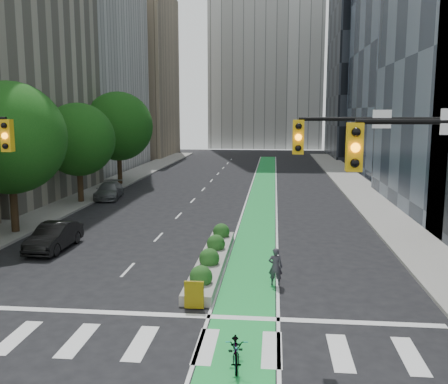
% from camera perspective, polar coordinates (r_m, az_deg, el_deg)
% --- Properties ---
extents(ground, '(160.00, 160.00, 0.00)m').
position_cam_1_polar(ground, '(17.05, -8.55, -15.26)').
color(ground, black).
rests_on(ground, ground).
extents(sidewalk_left, '(3.60, 90.00, 0.15)m').
position_cam_1_polar(sidewalk_left, '(43.58, -15.53, -0.42)').
color(sidewalk_left, gray).
rests_on(sidewalk_left, ground).
extents(sidewalk_right, '(3.60, 90.00, 0.15)m').
position_cam_1_polar(sidewalk_right, '(41.37, 16.59, -0.95)').
color(sidewalk_right, gray).
rests_on(sidewalk_right, ground).
extents(bike_lane_paint, '(2.20, 70.00, 0.01)m').
position_cam_1_polar(bike_lane_paint, '(45.58, 4.48, 0.21)').
color(bike_lane_paint, green).
rests_on(bike_lane_paint, ground).
extents(building_tan_far, '(14.00, 16.00, 26.00)m').
position_cam_1_polar(building_tan_far, '(84.72, -10.96, 12.95)').
color(building_tan_far, tan).
rests_on(building_tan_far, ground).
extents(building_dark_end, '(14.00, 18.00, 28.00)m').
position_cam_1_polar(building_dark_end, '(84.85, 17.12, 13.39)').
color(building_dark_end, black).
rests_on(building_dark_end, ground).
extents(tree_mid, '(6.40, 6.40, 8.78)m').
position_cam_1_polar(tree_mid, '(30.94, -23.31, 5.68)').
color(tree_mid, black).
rests_on(tree_mid, ground).
extents(tree_midfar, '(5.60, 5.60, 7.76)m').
position_cam_1_polar(tree_midfar, '(40.00, -16.31, 5.76)').
color(tree_midfar, black).
rests_on(tree_midfar, ground).
extents(tree_far, '(6.60, 6.60, 9.00)m').
position_cam_1_polar(tree_far, '(49.38, -11.98, 7.35)').
color(tree_far, black).
rests_on(tree_far, ground).
extents(signal_right, '(5.82, 0.51, 7.20)m').
position_cam_1_polar(signal_right, '(16.34, 22.42, 0.68)').
color(signal_right, black).
rests_on(signal_right, ground).
extents(median_planter, '(1.20, 10.26, 1.10)m').
position_cam_1_polar(median_planter, '(23.21, -1.35, -7.52)').
color(median_planter, gray).
rests_on(median_planter, ground).
extents(bicycle, '(0.78, 1.79, 0.91)m').
position_cam_1_polar(bicycle, '(14.61, 1.41, -17.51)').
color(bicycle, gray).
rests_on(bicycle, ground).
extents(cyclist, '(0.59, 0.40, 1.57)m').
position_cam_1_polar(cyclist, '(20.64, 5.90, -8.49)').
color(cyclist, '#36323C').
rests_on(cyclist, ground).
extents(parked_car_left_mid, '(1.55, 4.23, 1.38)m').
position_cam_1_polar(parked_car_left_mid, '(27.16, -18.85, -4.85)').
color(parked_car_left_mid, black).
rests_on(parked_car_left_mid, ground).
extents(parked_car_left_far, '(2.46, 4.80, 1.33)m').
position_cam_1_polar(parked_car_left_far, '(42.00, -13.01, 0.15)').
color(parked_car_left_far, slate).
rests_on(parked_car_left_far, ground).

